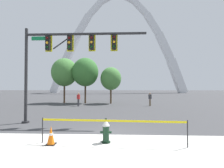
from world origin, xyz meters
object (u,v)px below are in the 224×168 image
object	(u,v)px
traffic_cone_by_hydrant	(51,135)
monument_arch	(118,48)
pedestrian_standing_center	(150,99)
fire_hydrant	(106,131)
traffic_signal_gantry	(63,53)
pedestrian_walking_left	(78,99)

from	to	relation	value
traffic_cone_by_hydrant	monument_arch	distance (m)	62.78
monument_arch	pedestrian_standing_center	xyz separation A→B (m)	(4.30, -46.52, -17.54)
fire_hydrant	monument_arch	distance (m)	62.40
fire_hydrant	traffic_cone_by_hydrant	distance (m)	2.16
traffic_signal_gantry	pedestrian_standing_center	size ratio (longest dim) A/B	4.92
pedestrian_standing_center	traffic_signal_gantry	bearing A→B (deg)	-126.64
fire_hydrant	traffic_cone_by_hydrant	size ratio (longest dim) A/B	1.36
fire_hydrant	pedestrian_walking_left	bearing A→B (deg)	108.87
traffic_cone_by_hydrant	pedestrian_walking_left	distance (m)	13.02
fire_hydrant	pedestrian_standing_center	bearing A→B (deg)	72.02
traffic_signal_gantry	monument_arch	bearing A→B (deg)	86.96
traffic_signal_gantry	pedestrian_walking_left	size ratio (longest dim) A/B	4.92
pedestrian_walking_left	pedestrian_standing_center	distance (m)	8.61
pedestrian_walking_left	monument_arch	bearing A→B (deg)	84.83
traffic_cone_by_hydrant	traffic_signal_gantry	bearing A→B (deg)	102.83
pedestrian_walking_left	pedestrian_standing_center	world-z (taller)	same
traffic_cone_by_hydrant	pedestrian_walking_left	xyz separation A→B (m)	(-2.14, 12.84, 0.46)
fire_hydrant	monument_arch	size ratio (longest dim) A/B	0.02
traffic_cone_by_hydrant	traffic_signal_gantry	xyz separation A→B (m)	(-0.86, 3.78, 4.05)
pedestrian_standing_center	fire_hydrant	bearing A→B (deg)	-107.98
traffic_signal_gantry	monument_arch	xyz separation A→B (m)	(2.99, 56.33, 13.96)
monument_arch	traffic_cone_by_hydrant	bearing A→B (deg)	-92.03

